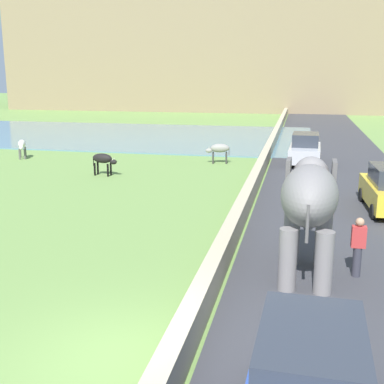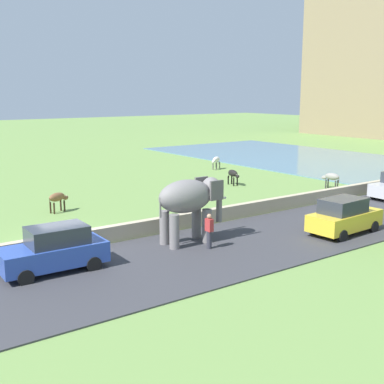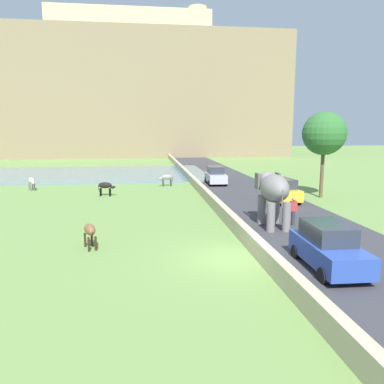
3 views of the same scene
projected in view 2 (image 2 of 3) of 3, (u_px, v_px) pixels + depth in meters
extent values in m
plane|color=#6B8E47|center=(63.00, 243.00, 23.07)|extent=(220.00, 220.00, 0.00)
cube|color=tan|center=(337.00, 194.00, 32.39)|extent=(0.40, 110.00, 0.79)
cube|color=slate|center=(305.00, 158.00, 52.62)|extent=(36.00, 18.00, 0.08)
ellipsoid|color=slate|center=(186.00, 196.00, 22.49)|extent=(1.48, 2.74, 1.50)
cylinder|color=slate|center=(196.00, 223.00, 23.59)|extent=(0.44, 0.44, 1.60)
cylinder|color=slate|center=(207.00, 226.00, 22.91)|extent=(0.44, 0.44, 1.60)
cylinder|color=slate|center=(164.00, 228.00, 22.63)|extent=(0.44, 0.44, 1.60)
cylinder|color=slate|center=(174.00, 232.00, 21.94)|extent=(0.44, 0.44, 1.60)
ellipsoid|color=slate|center=(211.00, 189.00, 23.24)|extent=(1.03, 0.93, 1.10)
cube|color=#575454|center=(201.00, 186.00, 23.64)|extent=(0.14, 0.70, 0.90)
cube|color=#575454|center=(217.00, 190.00, 22.67)|extent=(0.14, 0.70, 0.90)
cylinder|color=slate|center=(219.00, 206.00, 23.67)|extent=(0.28, 0.28, 1.50)
cone|color=silver|center=(215.00, 196.00, 23.72)|extent=(0.14, 0.56, 0.17)
cone|color=silver|center=(221.00, 198.00, 23.37)|extent=(0.14, 0.56, 0.17)
cylinder|color=#575454|center=(160.00, 208.00, 21.83)|extent=(0.08, 0.08, 0.90)
cylinder|color=#33333D|center=(209.00, 240.00, 22.02)|extent=(0.22, 0.22, 0.85)
cube|color=#B73333|center=(209.00, 225.00, 21.88)|extent=(0.36, 0.22, 0.56)
sphere|color=tan|center=(209.00, 216.00, 21.81)|extent=(0.22, 0.22, 0.22)
cube|color=gold|center=(345.00, 220.00, 24.46)|extent=(1.90, 4.08, 0.80)
cube|color=#2D333D|center=(343.00, 206.00, 24.20)|extent=(1.55, 2.27, 0.70)
cylinder|color=black|center=(346.00, 221.00, 25.96)|extent=(0.21, 0.61, 0.60)
cylinder|color=black|center=(374.00, 227.00, 24.72)|extent=(0.21, 0.61, 0.60)
cylinder|color=black|center=(314.00, 229.00, 24.36)|extent=(0.21, 0.61, 0.60)
cylinder|color=black|center=(342.00, 236.00, 23.13)|extent=(0.21, 0.61, 0.60)
cylinder|color=black|center=(374.00, 195.00, 32.47)|extent=(0.20, 0.61, 0.60)
cube|color=#2D4CA8|center=(53.00, 255.00, 19.21)|extent=(1.82, 4.05, 0.80)
cube|color=#2D333D|center=(57.00, 235.00, 19.18)|extent=(1.51, 2.24, 0.70)
cylinder|color=black|center=(26.00, 278.00, 17.92)|extent=(0.20, 0.61, 0.60)
cylinder|color=black|center=(13.00, 265.00, 19.23)|extent=(0.20, 0.61, 0.60)
cylinder|color=black|center=(94.00, 264.00, 19.35)|extent=(0.20, 0.61, 0.60)
cylinder|color=black|center=(78.00, 253.00, 20.66)|extent=(0.20, 0.61, 0.60)
ellipsoid|color=brown|center=(57.00, 197.00, 28.87)|extent=(0.80, 1.18, 0.50)
cylinder|color=#302014|center=(61.00, 205.00, 29.38)|extent=(0.10, 0.10, 0.65)
cylinder|color=#302014|center=(64.00, 206.00, 29.22)|extent=(0.10, 0.10, 0.65)
cylinder|color=#302014|center=(50.00, 208.00, 28.75)|extent=(0.10, 0.10, 0.65)
cylinder|color=#302014|center=(54.00, 208.00, 28.59)|extent=(0.10, 0.10, 0.65)
ellipsoid|color=brown|center=(65.00, 198.00, 29.42)|extent=(0.36, 0.46, 0.26)
cone|color=beige|center=(64.00, 195.00, 29.44)|extent=(0.04, 0.04, 0.12)
cone|color=beige|center=(66.00, 195.00, 29.34)|extent=(0.04, 0.04, 0.12)
cylinder|color=#302014|center=(50.00, 202.00, 28.47)|extent=(0.04, 0.04, 0.45)
ellipsoid|color=black|center=(233.00, 173.00, 37.45)|extent=(1.15, 0.59, 0.50)
cylinder|color=black|center=(237.00, 181.00, 37.29)|extent=(0.10, 0.10, 0.65)
cylinder|color=black|center=(234.00, 182.00, 37.15)|extent=(0.10, 0.10, 0.65)
cylinder|color=black|center=(232.00, 180.00, 37.96)|extent=(0.10, 0.10, 0.65)
cylinder|color=black|center=(228.00, 180.00, 37.82)|extent=(0.10, 0.10, 0.65)
ellipsoid|color=black|center=(237.00, 176.00, 36.93)|extent=(0.43, 0.30, 0.26)
cone|color=beige|center=(238.00, 174.00, 36.93)|extent=(0.04, 0.04, 0.12)
cone|color=beige|center=(236.00, 174.00, 36.85)|extent=(0.04, 0.04, 0.12)
cylinder|color=black|center=(229.00, 175.00, 37.95)|extent=(0.04, 0.04, 0.45)
ellipsoid|color=gray|center=(332.00, 176.00, 35.96)|extent=(1.16, 0.61, 0.50)
cylinder|color=#373533|center=(326.00, 184.00, 36.23)|extent=(0.10, 0.10, 0.65)
cylinder|color=#373533|center=(328.00, 183.00, 36.44)|extent=(0.10, 0.10, 0.65)
cylinder|color=#373533|center=(335.00, 185.00, 35.70)|extent=(0.10, 0.10, 0.65)
cylinder|color=#373533|center=(338.00, 185.00, 35.91)|extent=(0.10, 0.10, 0.65)
ellipsoid|color=gray|center=(324.00, 177.00, 36.43)|extent=(0.43, 0.30, 0.26)
cone|color=beige|center=(324.00, 175.00, 36.33)|extent=(0.04, 0.04, 0.12)
cone|color=beige|center=(325.00, 175.00, 36.46)|extent=(0.04, 0.04, 0.12)
cylinder|color=#373533|center=(339.00, 180.00, 35.62)|extent=(0.04, 0.04, 0.45)
ellipsoid|color=silver|center=(216.00, 159.00, 45.16)|extent=(0.89, 1.18, 0.50)
cylinder|color=#595753|center=(216.00, 166.00, 44.86)|extent=(0.10, 0.10, 0.65)
cylinder|color=#595753|center=(213.00, 166.00, 45.00)|extent=(0.10, 0.10, 0.65)
cylinder|color=#595753|center=(220.00, 165.00, 45.53)|extent=(0.10, 0.10, 0.65)
cylinder|color=#595753|center=(217.00, 165.00, 45.67)|extent=(0.10, 0.10, 0.65)
ellipsoid|color=silver|center=(213.00, 162.00, 44.63)|extent=(0.39, 0.47, 0.26)
cone|color=beige|center=(214.00, 160.00, 44.56)|extent=(0.04, 0.04, 0.12)
cone|color=beige|center=(212.00, 160.00, 44.64)|extent=(0.04, 0.04, 0.12)
cylinder|color=#595753|center=(219.00, 161.00, 45.66)|extent=(0.04, 0.04, 0.45)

